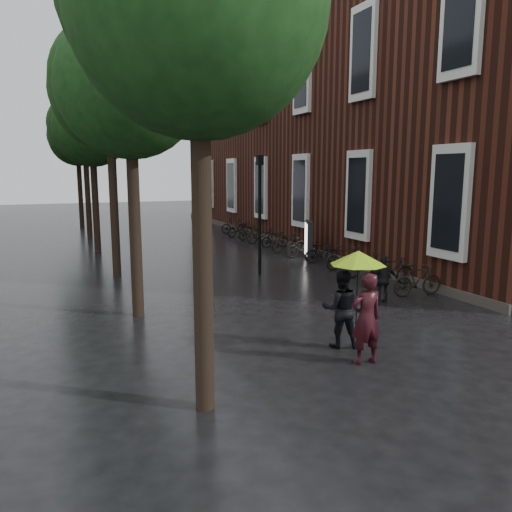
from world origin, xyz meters
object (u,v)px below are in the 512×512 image
person_black (341,309)px  ad_lightbox (308,240)px  parked_bicycles (295,244)px  pedestrian_walking (383,280)px  person_burgundy (366,319)px  lamp_post (260,203)px

person_black → ad_lightbox: person_black is taller
ad_lightbox → parked_bicycles: bearing=111.0°
pedestrian_walking → ad_lightbox: bearing=-87.0°
parked_bicycles → ad_lightbox: size_ratio=10.36×
person_burgundy → pedestrian_walking: (3.31, 3.81, -0.23)m
pedestrian_walking → person_burgundy: bearing=64.0°
person_black → ad_lightbox: size_ratio=1.02×
person_burgundy → lamp_post: 9.58m
parked_bicycles → person_burgundy: bearing=-111.1°
person_burgundy → person_black: 1.08m
parked_bicycles → pedestrian_walking: bearing=-100.4°
person_burgundy → parked_bicycles: (4.98, 12.90, -0.48)m
ad_lightbox → lamp_post: bearing=-123.7°
person_burgundy → lamp_post: lamp_post is taller
person_burgundy → lamp_post: size_ratio=0.42×
parked_bicycles → person_black: bearing=-112.6°
person_burgundy → ad_lightbox: bearing=-111.0°
person_burgundy → parked_bicycles: bearing=-108.8°
person_burgundy → pedestrian_walking: 5.06m
person_burgundy → parked_bicycles: size_ratio=0.11×
pedestrian_walking → lamp_post: 6.08m
person_burgundy → parked_bicycles: person_burgundy is taller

